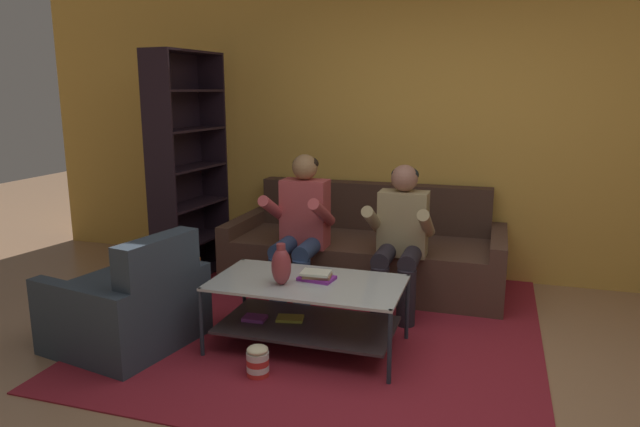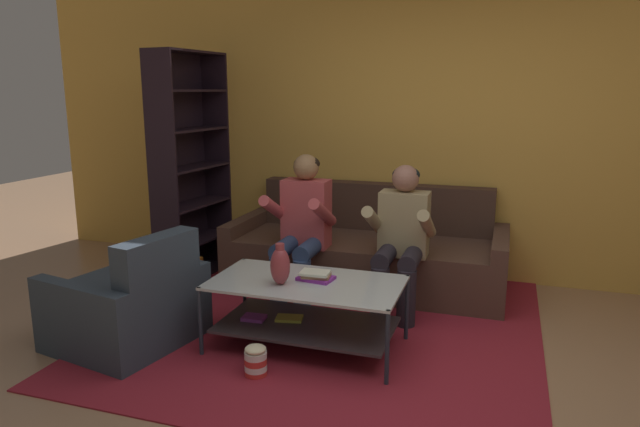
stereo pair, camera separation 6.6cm
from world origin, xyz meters
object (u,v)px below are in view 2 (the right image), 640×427
Objects in this scene: vase at (280,265)px; bookshelf at (186,180)px; couch at (366,253)px; armchair at (129,306)px; person_seated_right at (401,234)px; popcorn_tub at (256,361)px; coffee_table at (306,303)px; person_seated_left at (302,223)px; book_stack at (316,276)px.

vase is 1.91m from bookshelf.
couch is 2.44× the size of armchair.
person_seated_right is 2.05m from armchair.
bookshelf is at bearing 131.52° from popcorn_tub.
vase is at bearing 10.67° from armchair.
couch is 1.17× the size of bookshelf.
couch is 2.13m from armchair.
popcorn_tub is (1.02, -0.17, -0.17)m from armchair.
couch is at bearing 125.66° from person_seated_right.
bookshelf reaches higher than coffee_table.
bookshelf is 2.28m from popcorn_tub.
coffee_table is 1.28× the size of armchair.
book_stack is at bearing -63.92° from person_seated_left.
coffee_table is at bearing -35.62° from bookshelf.
coffee_table is at bearing -119.91° from person_seated_right.
couch is 1.38m from book_stack.
person_seated_right is 1.02m from coffee_table.
book_stack is at bearing 67.45° from popcorn_tub.
coffee_table is at bearing -140.82° from book_stack.
vase reaches higher than popcorn_tub.
person_seated_right is 4.20× the size of vase.
bookshelf is at bearing -170.02° from couch.
book_stack is at bearing -90.74° from couch.
person_seated_left is 4.39× the size of vase.
popcorn_tub is (-0.23, -1.88, -0.18)m from couch.
couch is 0.79m from person_seated_left.
person_seated_right is at bearing -0.35° from person_seated_left.
person_seated_left reaches higher than popcorn_tub.
person_seated_right reaches higher than book_stack.
couch is 2.09× the size of person_seated_right.
person_seated_left reaches higher than book_stack.
vase is at bearing -78.22° from person_seated_left.
popcorn_tub is at bearing -97.03° from couch.
book_stack reaches higher than coffee_table.
popcorn_tub is (0.18, -1.31, -0.56)m from person_seated_left.
person_seated_right is at bearing 60.09° from coffee_table.
armchair is at bearing -164.20° from book_stack.
book_stack is at bearing 39.18° from coffee_table.
vase is 1.37× the size of popcorn_tub.
popcorn_tub is at bearing -116.06° from person_seated_right.
person_seated_right is (0.41, -0.57, 0.35)m from couch.
person_seated_right reaches higher than vase.
person_seated_right is 1.13m from vase.
bookshelf is at bearing 105.07° from armchair.
person_seated_left reaches higher than person_seated_right.
couch reaches higher than book_stack.
person_seated_right is at bearing -54.34° from couch.
bookshelf is (-2.05, 0.28, 0.28)m from person_seated_right.
armchair is at bearing 170.85° from popcorn_tub.
armchair is (-1.18, -0.30, -0.05)m from coffee_table.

